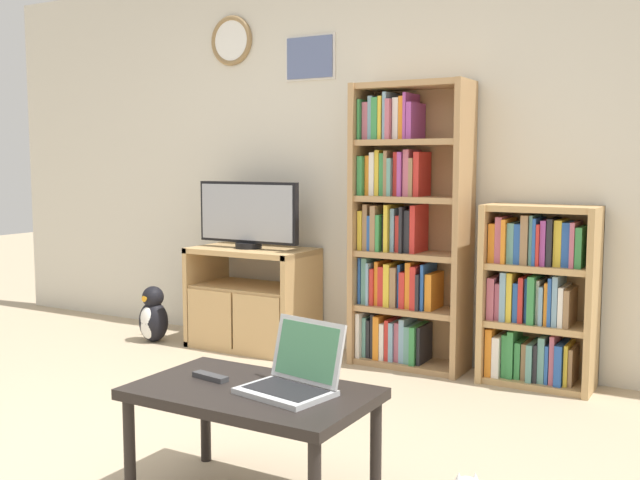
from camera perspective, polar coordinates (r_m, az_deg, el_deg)
The scene contains 10 objects.
ground_plane at distance 3.35m, azimuth -14.04°, elevation -16.63°, with size 18.00×18.00×0.00m, color tan.
wall_back at distance 4.95m, azimuth 3.93°, elevation 6.35°, with size 6.62×0.09×2.60m.
tv_stand at distance 5.16m, azimuth -5.27°, elevation -4.42°, with size 0.84×0.48×0.69m.
television at distance 5.09m, azimuth -5.50°, elevation 1.95°, with size 0.78×0.18×0.45m.
bookshelf_tall at distance 4.67m, azimuth 6.38°, elevation 0.61°, with size 0.72×0.31×1.75m.
bookshelf_short at distance 4.45m, azimuth 16.15°, elevation -4.15°, with size 0.63×0.31×1.03m.
coffee_table at distance 2.85m, azimuth -5.22°, elevation -12.18°, with size 0.89×0.54×0.44m.
laptop at distance 2.78m, azimuth -1.94°, elevation -10.20°, with size 0.36×0.33×0.25m.
remote_near_laptop at distance 2.97m, azimuth -8.36°, elevation -10.27°, with size 0.16×0.07×0.02m.
penguin_figurine at distance 5.46m, azimuth -12.63°, elevation -5.71°, with size 0.21×0.19×0.40m.
Camera 1 is at (2.17, -2.20, 1.28)m, focal length 42.00 mm.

